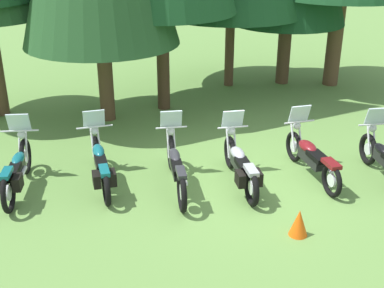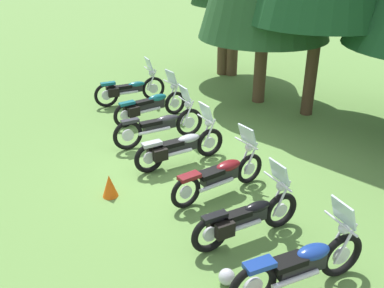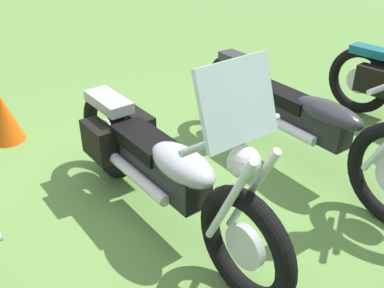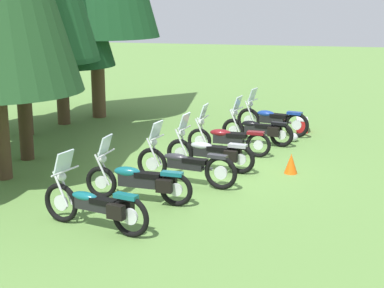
% 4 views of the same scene
% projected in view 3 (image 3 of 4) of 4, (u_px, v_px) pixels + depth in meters
% --- Properties ---
extents(ground_plane, '(80.00, 80.00, 0.00)m').
position_uv_depth(ground_plane, '(168.00, 236.00, 2.96)').
color(ground_plane, '#608C42').
extents(motorcycle_2, '(0.73, 2.43, 1.39)m').
position_uv_depth(motorcycle_2, '(305.00, 120.00, 3.44)').
color(motorcycle_2, black).
rests_on(motorcycle_2, ground_plane).
extents(motorcycle_3, '(0.77, 2.27, 1.36)m').
position_uv_depth(motorcycle_3, '(160.00, 166.00, 2.88)').
color(motorcycle_3, black).
rests_on(motorcycle_3, ground_plane).
extents(traffic_cone, '(0.32, 0.32, 0.48)m').
position_uv_depth(traffic_cone, '(4.00, 117.00, 4.01)').
color(traffic_cone, '#EA590F').
rests_on(traffic_cone, ground_plane).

